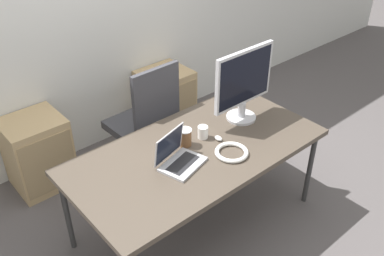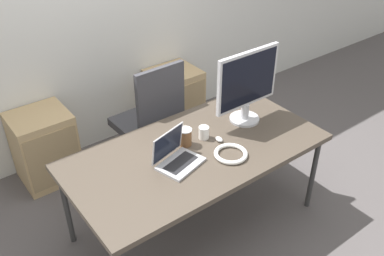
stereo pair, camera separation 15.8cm
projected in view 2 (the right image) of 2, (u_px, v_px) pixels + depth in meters
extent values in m
plane|color=#514C4C|center=(196.00, 222.00, 3.34)|extent=(14.00, 14.00, 0.00)
cube|color=silver|center=(90.00, 10.00, 3.60)|extent=(10.00, 0.05, 2.60)
cube|color=#473D33|center=(196.00, 151.00, 2.96)|extent=(1.80, 0.92, 0.04)
cylinder|color=#333333|center=(313.00, 174.00, 3.31)|extent=(0.04, 0.04, 0.67)
cylinder|color=#333333|center=(66.00, 207.00, 3.00)|extent=(0.04, 0.04, 0.67)
cylinder|color=#333333|center=(242.00, 128.00, 3.85)|extent=(0.04, 0.04, 0.67)
cylinder|color=#232326|center=(148.00, 160.00, 3.96)|extent=(0.56, 0.56, 0.04)
cylinder|color=gray|center=(147.00, 142.00, 3.85)|extent=(0.05, 0.05, 0.39)
cube|color=#38383D|center=(145.00, 124.00, 3.74)|extent=(0.49, 0.49, 0.07)
cube|color=#38383D|center=(161.00, 102.00, 3.39)|extent=(0.44, 0.05, 0.60)
cube|color=tan|center=(45.00, 147.00, 3.63)|extent=(0.47, 0.43, 0.64)
cube|color=#977D56|center=(55.00, 159.00, 3.49)|extent=(0.43, 0.01, 0.51)
cube|color=tan|center=(174.00, 100.00, 4.31)|extent=(0.47, 0.43, 0.64)
cube|color=#977D56|center=(187.00, 109.00, 4.16)|extent=(0.43, 0.01, 0.51)
cube|color=#ADADB2|center=(181.00, 164.00, 2.80)|extent=(0.34, 0.28, 0.02)
cube|color=black|center=(181.00, 163.00, 2.79)|extent=(0.26, 0.17, 0.00)
cube|color=#ADADB2|center=(168.00, 144.00, 2.80)|extent=(0.29, 0.11, 0.21)
cube|color=black|center=(168.00, 144.00, 2.79)|extent=(0.27, 0.10, 0.19)
cylinder|color=#B7B7BC|center=(244.00, 119.00, 3.26)|extent=(0.23, 0.23, 0.02)
cylinder|color=#B7B7BC|center=(245.00, 111.00, 3.22)|extent=(0.06, 0.06, 0.12)
cube|color=#B7B7BC|center=(248.00, 79.00, 3.07)|extent=(0.55, 0.03, 0.43)
cube|color=black|center=(249.00, 80.00, 3.06)|extent=(0.51, 0.00, 0.39)
ellipsoid|color=silver|center=(219.00, 139.00, 3.02)|extent=(0.04, 0.06, 0.03)
cylinder|color=white|center=(204.00, 133.00, 3.04)|extent=(0.07, 0.07, 0.09)
cylinder|color=brown|center=(185.00, 137.00, 2.97)|extent=(0.09, 0.09, 0.12)
cylinder|color=white|center=(185.00, 130.00, 2.93)|extent=(0.09, 0.09, 0.01)
torus|color=white|center=(231.00, 154.00, 2.88)|extent=(0.23, 0.23, 0.03)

